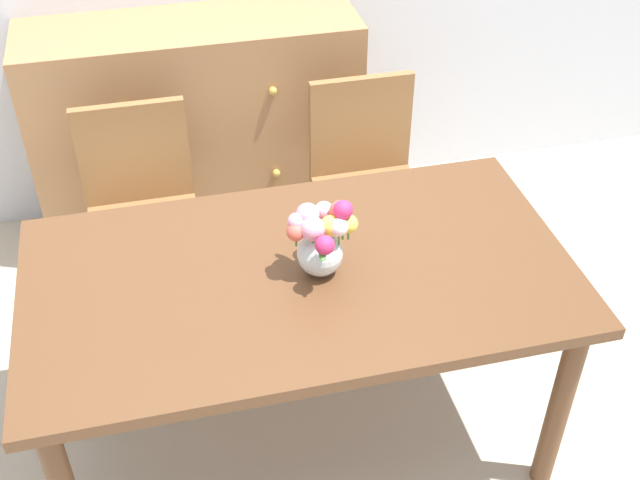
{
  "coord_description": "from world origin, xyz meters",
  "views": [
    {
      "loc": [
        -0.37,
        -1.79,
        2.33
      ],
      "look_at": [
        0.06,
        -0.02,
        0.88
      ],
      "focal_mm": 45.01,
      "sensor_mm": 36.0,
      "label": 1
    }
  ],
  "objects": [
    {
      "name": "ground_plane",
      "position": [
        0.0,
        0.0,
        0.0
      ],
      "size": [
        12.0,
        12.0,
        0.0
      ],
      "primitive_type": "plane",
      "color": "#B7AD99"
    },
    {
      "name": "dining_table",
      "position": [
        0.0,
        0.0,
        0.67
      ],
      "size": [
        1.65,
        0.91,
        0.76
      ],
      "color": "brown",
      "rests_on": "ground_plane"
    },
    {
      "name": "chair_left",
      "position": [
        -0.45,
        0.8,
        0.52
      ],
      "size": [
        0.42,
        0.42,
        0.9
      ],
      "rotation": [
        0.0,
        0.0,
        3.14
      ],
      "color": "olive",
      "rests_on": "ground_plane"
    },
    {
      "name": "chair_right",
      "position": [
        0.45,
        0.8,
        0.52
      ],
      "size": [
        0.42,
        0.42,
        0.9
      ],
      "rotation": [
        0.0,
        0.0,
        3.14
      ],
      "color": "olive",
      "rests_on": "ground_plane"
    },
    {
      "name": "dresser",
      "position": [
        -0.17,
        1.33,
        0.5
      ],
      "size": [
        1.4,
        0.47,
        1.0
      ],
      "color": "#9E7047",
      "rests_on": "ground_plane"
    },
    {
      "name": "flower_vase",
      "position": [
        0.06,
        -0.02,
        0.88
      ],
      "size": [
        0.21,
        0.24,
        0.25
      ],
      "color": "silver",
      "rests_on": "dining_table"
    }
  ]
}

